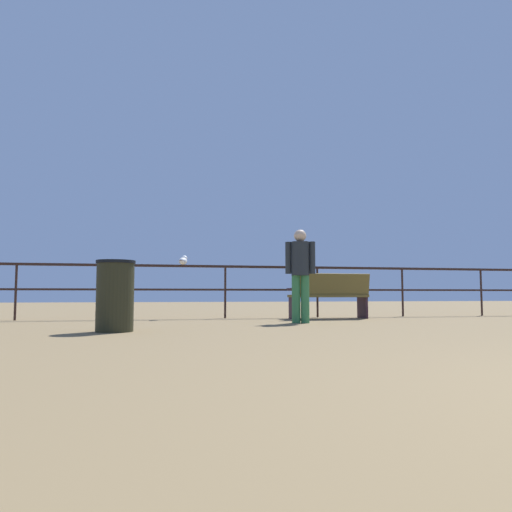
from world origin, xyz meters
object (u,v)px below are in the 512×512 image
Objects in this scene: person_at_railing at (300,269)px; seagull_on_rail at (183,260)px; trash_bin at (115,296)px; bench_near_left at (329,294)px.

person_at_railing is 3.86× the size of seagull_on_rail.
person_at_railing reaches higher than trash_bin.
bench_near_left is at bearing 33.28° from trash_bin.
seagull_on_rail is at bearing 133.68° from person_at_railing.
seagull_on_rail is 3.50m from trash_bin.
person_at_railing reaches higher than seagull_on_rail.
person_at_railing is 3.24m from trash_bin.
person_at_railing reaches higher than bench_near_left.
bench_near_left is 1.68× the size of trash_bin.
trash_bin reaches higher than bench_near_left.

